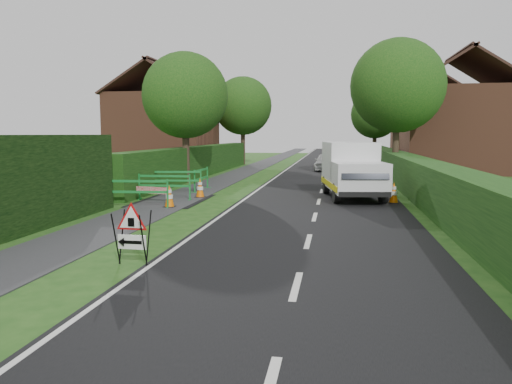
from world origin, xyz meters
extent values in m
plane|color=#1D4A15|center=(0.00, 0.00, 0.00)|extent=(120.00, 120.00, 0.00)
cube|color=black|center=(2.50, 35.00, 0.00)|extent=(6.00, 90.00, 0.02)
cube|color=#2D2D30|center=(-3.00, 35.00, 0.01)|extent=(2.00, 90.00, 0.02)
cube|color=#14380F|center=(-5.00, 22.00, 0.00)|extent=(1.00, 24.00, 1.80)
cube|color=#14380F|center=(6.50, 16.00, 0.00)|extent=(1.20, 50.00, 1.50)
cube|color=brown|center=(-10.00, 30.00, 2.75)|extent=(7.00, 7.00, 5.50)
cube|color=#331E19|center=(-11.75, 30.00, 6.59)|extent=(4.00, 7.40, 2.58)
cube|color=#331E19|center=(-8.25, 30.00, 6.59)|extent=(4.00, 7.40, 2.58)
cube|color=#331E19|center=(-10.00, 30.00, 7.69)|extent=(0.25, 7.40, 0.18)
cube|color=brown|center=(11.00, 28.00, 2.75)|extent=(7.00, 7.00, 5.50)
cube|color=#331E19|center=(9.25, 28.00, 6.59)|extent=(4.00, 7.40, 2.58)
cube|color=#331E19|center=(12.75, 28.00, 6.59)|extent=(4.00, 7.40, 2.58)
cube|color=#331E19|center=(11.00, 28.00, 7.69)|extent=(0.25, 7.40, 0.18)
cube|color=brown|center=(12.00, 42.00, 2.75)|extent=(7.00, 7.00, 5.50)
cube|color=#331E19|center=(10.25, 42.00, 6.59)|extent=(4.00, 7.40, 2.58)
cube|color=#331E19|center=(13.75, 42.00, 6.59)|extent=(4.00, 7.40, 2.58)
cube|color=#331E19|center=(12.00, 42.00, 7.69)|extent=(0.25, 7.40, 0.18)
cylinder|color=#2D2116|center=(-4.60, 18.00, 1.31)|extent=(0.36, 0.36, 2.62)
sphere|color=#113D10|center=(-4.60, 18.00, 4.50)|extent=(4.40, 4.40, 4.40)
cylinder|color=#2D2116|center=(6.40, 22.00, 1.49)|extent=(0.36, 0.36, 2.97)
sphere|color=#113D10|center=(6.40, 22.00, 5.18)|extent=(5.20, 5.20, 5.20)
cylinder|color=#2D2116|center=(-4.60, 34.00, 1.40)|extent=(0.36, 0.36, 2.80)
sphere|color=#113D10|center=(-4.60, 34.00, 4.84)|extent=(4.80, 4.80, 4.80)
cylinder|color=#2D2116|center=(6.40, 38.00, 1.22)|extent=(0.36, 0.36, 2.45)
sphere|color=#113D10|center=(6.40, 38.00, 4.23)|extent=(4.20, 4.20, 4.20)
cylinder|color=black|center=(-1.00, 1.74, 0.53)|extent=(0.04, 0.32, 1.03)
cylinder|color=black|center=(-0.99, 2.00, 0.53)|extent=(0.04, 0.32, 1.03)
cylinder|color=black|center=(-0.45, 1.72, 0.53)|extent=(0.04, 0.32, 1.03)
cylinder|color=black|center=(-0.44, 1.98, 0.53)|extent=(0.04, 0.32, 1.03)
cube|color=white|center=(-0.72, 1.84, 0.46)|extent=(0.57, 0.04, 0.28)
cube|color=black|center=(-0.72, 1.83, 0.46)|extent=(0.41, 0.03, 0.06)
cone|color=black|center=(-0.94, 1.83, 0.46)|extent=(0.14, 0.17, 0.17)
cube|color=black|center=(-0.72, 1.82, 0.85)|extent=(0.13, 0.01, 0.17)
cube|color=silver|center=(3.64, 13.61, 1.29)|extent=(2.29, 3.25, 1.80)
cube|color=silver|center=(3.97, 11.36, 0.94)|extent=(2.13, 2.19, 1.10)
cube|color=black|center=(4.11, 10.44, 1.21)|extent=(1.66, 0.45, 0.51)
cube|color=#FFEC0D|center=(2.83, 12.61, 0.58)|extent=(0.69, 4.57, 0.22)
cube|color=#FFEC0D|center=(4.70, 12.89, 0.58)|extent=(0.69, 4.57, 0.22)
cube|color=black|center=(4.11, 10.44, 0.45)|extent=(1.83, 0.38, 0.19)
cylinder|color=black|center=(3.15, 11.19, 0.37)|extent=(0.33, 0.77, 0.75)
cylinder|color=black|center=(4.81, 11.43, 0.37)|extent=(0.33, 0.77, 0.75)
cylinder|color=black|center=(2.71, 14.16, 0.37)|extent=(0.33, 0.77, 0.75)
cylinder|color=black|center=(4.37, 14.41, 0.37)|extent=(0.33, 0.77, 0.75)
cube|color=black|center=(5.21, 11.61, 0.02)|extent=(0.38, 0.38, 0.04)
cone|color=orange|center=(5.21, 11.61, 0.42)|extent=(0.32, 0.32, 0.75)
cylinder|color=white|center=(5.21, 11.61, 0.38)|extent=(0.25, 0.25, 0.14)
cylinder|color=white|center=(5.21, 11.61, 0.56)|extent=(0.17, 0.17, 0.10)
cube|color=black|center=(5.36, 14.02, 0.02)|extent=(0.38, 0.38, 0.04)
cone|color=orange|center=(5.36, 14.02, 0.42)|extent=(0.32, 0.32, 0.75)
cylinder|color=white|center=(5.36, 14.02, 0.38)|extent=(0.25, 0.25, 0.14)
cylinder|color=white|center=(5.36, 14.02, 0.56)|extent=(0.17, 0.17, 0.10)
cube|color=black|center=(4.59, 15.58, 0.02)|extent=(0.38, 0.38, 0.04)
cone|color=orange|center=(4.59, 15.58, 0.42)|extent=(0.32, 0.32, 0.75)
cylinder|color=white|center=(4.59, 15.58, 0.38)|extent=(0.25, 0.25, 0.14)
cylinder|color=white|center=(4.59, 15.58, 0.56)|extent=(0.17, 0.17, 0.10)
cube|color=black|center=(-2.55, 9.32, 0.02)|extent=(0.38, 0.38, 0.04)
cone|color=orange|center=(-2.55, 9.32, 0.42)|extent=(0.32, 0.32, 0.75)
cylinder|color=white|center=(-2.55, 9.32, 0.38)|extent=(0.25, 0.25, 0.14)
cylinder|color=white|center=(-2.55, 9.32, 0.56)|extent=(0.17, 0.17, 0.10)
cube|color=black|center=(-2.22, 12.07, 0.02)|extent=(0.38, 0.38, 0.04)
cone|color=orange|center=(-2.22, 12.07, 0.42)|extent=(0.32, 0.32, 0.75)
cylinder|color=white|center=(-2.22, 12.07, 0.38)|extent=(0.25, 0.25, 0.14)
cylinder|color=white|center=(-2.22, 12.07, 0.56)|extent=(0.17, 0.17, 0.10)
cube|color=#177F2F|center=(-4.54, 8.97, 0.50)|extent=(0.05, 0.05, 1.00)
cube|color=#177F2F|center=(-2.55, 9.15, 0.50)|extent=(0.05, 0.05, 1.00)
cube|color=#177F2F|center=(-3.54, 9.06, 0.92)|extent=(2.00, 0.23, 0.08)
cube|color=#177F2F|center=(-3.54, 9.06, 0.55)|extent=(2.00, 0.23, 0.08)
cube|color=#177F2F|center=(-4.54, 8.97, 0.02)|extent=(0.09, 0.35, 0.04)
cube|color=#177F2F|center=(-2.55, 9.15, 0.02)|extent=(0.09, 0.35, 0.04)
cube|color=#177F2F|center=(-4.38, 11.16, 0.50)|extent=(0.05, 0.05, 1.00)
cube|color=#177F2F|center=(-2.38, 11.23, 0.50)|extent=(0.05, 0.05, 1.00)
cube|color=#177F2F|center=(-3.38, 11.19, 0.92)|extent=(2.00, 0.11, 0.08)
cube|color=#177F2F|center=(-3.38, 11.19, 0.55)|extent=(2.00, 0.11, 0.08)
cube|color=#177F2F|center=(-4.38, 11.16, 0.02)|extent=(0.07, 0.35, 0.04)
cube|color=#177F2F|center=(-2.38, 11.23, 0.02)|extent=(0.07, 0.35, 0.04)
cube|color=#177F2F|center=(-4.54, 13.16, 0.50)|extent=(0.06, 0.06, 1.00)
cube|color=#177F2F|center=(-2.57, 13.48, 0.50)|extent=(0.06, 0.06, 1.00)
cube|color=#177F2F|center=(-3.56, 13.32, 0.92)|extent=(1.98, 0.37, 0.08)
cube|color=#177F2F|center=(-3.56, 13.32, 0.55)|extent=(1.98, 0.37, 0.08)
cube|color=#177F2F|center=(-4.54, 13.16, 0.02)|extent=(0.12, 0.36, 0.04)
cube|color=#177F2F|center=(-2.57, 13.48, 0.02)|extent=(0.12, 0.36, 0.04)
cube|color=#177F2F|center=(-2.87, 13.57, 0.50)|extent=(0.05, 0.05, 1.00)
cube|color=#177F2F|center=(-2.83, 15.57, 0.50)|extent=(0.05, 0.05, 1.00)
cube|color=#177F2F|center=(-2.85, 14.57, 0.92)|extent=(0.09, 2.00, 0.08)
cube|color=#177F2F|center=(-2.85, 14.57, 0.55)|extent=(0.09, 2.00, 0.08)
cube|color=#177F2F|center=(-2.87, 13.57, 0.02)|extent=(0.35, 0.07, 0.04)
cube|color=#177F2F|center=(-2.83, 15.57, 0.02)|extent=(0.35, 0.07, 0.04)
cube|color=red|center=(-3.56, 10.47, 0.00)|extent=(1.47, 0.39, 0.25)
imported|color=silver|center=(2.42, 27.70, 0.61)|extent=(1.58, 3.65, 1.23)
camera|label=1|loc=(3.12, -7.03, 2.52)|focal=35.00mm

